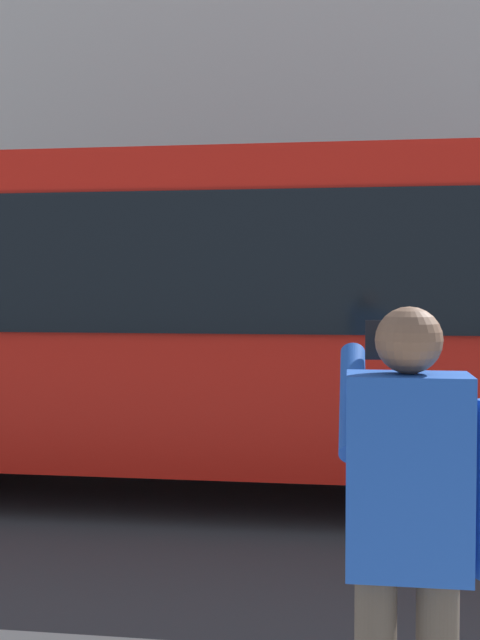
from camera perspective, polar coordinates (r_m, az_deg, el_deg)
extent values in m
plane|color=#38383A|center=(7.57, 8.10, -12.26)|extent=(60.00, 60.00, 0.00)
cube|color=beige|center=(14.70, 8.21, 18.54)|extent=(28.00, 0.80, 12.00)
cube|color=red|center=(7.47, -3.64, 0.77)|extent=(9.00, 2.50, 2.60)
cube|color=black|center=(6.24, -6.00, 4.11)|extent=(7.60, 0.06, 1.10)
cube|color=#1E4CAD|center=(2.71, 11.89, -10.73)|extent=(0.40, 0.24, 0.66)
sphere|color=brown|center=(2.65, 11.97, -1.42)|extent=(0.22, 0.22, 0.22)
cylinder|color=#1E4CAD|center=(2.83, 8.04, -5.64)|extent=(0.09, 0.48, 0.37)
cube|color=black|center=(2.95, 9.62, -1.41)|extent=(0.07, 0.01, 0.14)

